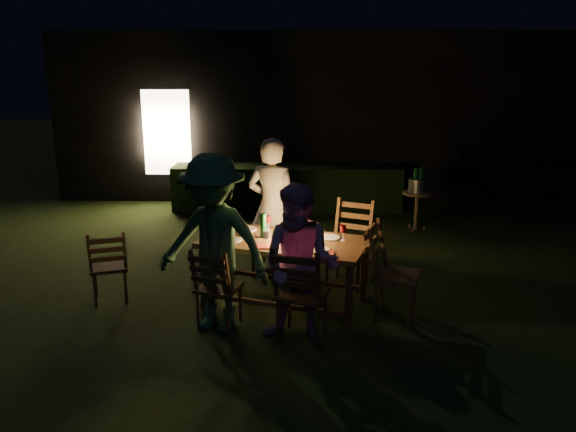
{
  "coord_description": "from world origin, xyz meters",
  "views": [
    {
      "loc": [
        -0.2,
        -6.44,
        2.66
      ],
      "look_at": [
        -0.37,
        -0.28,
        0.96
      ],
      "focal_mm": 35.0,
      "sensor_mm": 36.0,
      "label": 1
    }
  ],
  "objects_px": {
    "side_table": "(417,197)",
    "bottle_bucket_a": "(415,183)",
    "chair_end": "(394,290)",
    "chair_spare": "(110,279)",
    "chair_near_right": "(301,310)",
    "ice_bucket": "(418,185)",
    "person_house_side": "(272,207)",
    "chair_far_left": "(271,253)",
    "bottle_bucket_b": "(421,182)",
    "bottle_table": "(263,226)",
    "person_opp_left": "(214,244)",
    "lantern": "(290,225)",
    "person_opp_right": "(300,266)",
    "chair_near_left": "(218,301)",
    "chair_far_right": "(348,259)",
    "dining_table": "(284,246)"
  },
  "relations": [
    {
      "from": "dining_table",
      "to": "bottle_bucket_b",
      "type": "height_order",
      "value": "bottle_bucket_b"
    },
    {
      "from": "dining_table",
      "to": "person_opp_left",
      "type": "xyz_separation_m",
      "value": [
        -0.68,
        -0.65,
        0.23
      ]
    },
    {
      "from": "side_table",
      "to": "ice_bucket",
      "type": "height_order",
      "value": "ice_bucket"
    },
    {
      "from": "side_table",
      "to": "chair_near_right",
      "type": "bearing_deg",
      "value": -115.89
    },
    {
      "from": "chair_near_left",
      "to": "chair_spare",
      "type": "relative_size",
      "value": 1.0
    },
    {
      "from": "chair_far_right",
      "to": "side_table",
      "type": "bearing_deg",
      "value": -95.32
    },
    {
      "from": "bottle_table",
      "to": "side_table",
      "type": "bearing_deg",
      "value": 51.4
    },
    {
      "from": "dining_table",
      "to": "chair_near_right",
      "type": "distance_m",
      "value": 0.96
    },
    {
      "from": "dining_table",
      "to": "chair_far_right",
      "type": "bearing_deg",
      "value": 54.43
    },
    {
      "from": "dining_table",
      "to": "chair_near_right",
      "type": "height_order",
      "value": "chair_near_right"
    },
    {
      "from": "side_table",
      "to": "person_opp_right",
      "type": "bearing_deg",
      "value": -115.8
    },
    {
      "from": "chair_far_left",
      "to": "person_opp_right",
      "type": "relative_size",
      "value": 0.62
    },
    {
      "from": "person_opp_left",
      "to": "bottle_table",
      "type": "distance_m",
      "value": 0.84
    },
    {
      "from": "side_table",
      "to": "bottle_bucket_a",
      "type": "distance_m",
      "value": 0.24
    },
    {
      "from": "person_house_side",
      "to": "bottle_bucket_b",
      "type": "bearing_deg",
      "value": -120.27
    },
    {
      "from": "side_table",
      "to": "bottle_bucket_b",
      "type": "height_order",
      "value": "bottle_bucket_b"
    },
    {
      "from": "chair_near_right",
      "to": "ice_bucket",
      "type": "xyz_separation_m",
      "value": [
        1.85,
        3.8,
        0.43
      ]
    },
    {
      "from": "chair_near_left",
      "to": "chair_far_right",
      "type": "bearing_deg",
      "value": 56.16
    },
    {
      "from": "chair_far_right",
      "to": "side_table",
      "type": "relative_size",
      "value": 1.69
    },
    {
      "from": "chair_spare",
      "to": "person_opp_right",
      "type": "distance_m",
      "value": 2.4
    },
    {
      "from": "chair_near_left",
      "to": "chair_far_left",
      "type": "bearing_deg",
      "value": 89.2
    },
    {
      "from": "chair_far_left",
      "to": "chair_end",
      "type": "relative_size",
      "value": 0.91
    },
    {
      "from": "dining_table",
      "to": "side_table",
      "type": "height_order",
      "value": "dining_table"
    },
    {
      "from": "person_opp_left",
      "to": "side_table",
      "type": "height_order",
      "value": "person_opp_left"
    },
    {
      "from": "lantern",
      "to": "ice_bucket",
      "type": "bearing_deg",
      "value": 55.69
    },
    {
      "from": "chair_spare",
      "to": "ice_bucket",
      "type": "distance_m",
      "value": 5.01
    },
    {
      "from": "chair_near_left",
      "to": "chair_near_right",
      "type": "relative_size",
      "value": 0.87
    },
    {
      "from": "chair_spare",
      "to": "bottle_table",
      "type": "xyz_separation_m",
      "value": [
        1.75,
        0.09,
        0.62
      ]
    },
    {
      "from": "chair_near_left",
      "to": "lantern",
      "type": "distance_m",
      "value": 1.15
    },
    {
      "from": "person_house_side",
      "to": "lantern",
      "type": "xyz_separation_m",
      "value": [
        0.24,
        -0.89,
        0.03
      ]
    },
    {
      "from": "chair_spare",
      "to": "bottle_bucket_a",
      "type": "distance_m",
      "value": 4.95
    },
    {
      "from": "chair_near_left",
      "to": "person_house_side",
      "type": "height_order",
      "value": "person_house_side"
    },
    {
      "from": "person_house_side",
      "to": "side_table",
      "type": "xyz_separation_m",
      "value": [
        2.22,
        2.01,
        -0.33
      ]
    },
    {
      "from": "chair_end",
      "to": "bottle_bucket_a",
      "type": "height_order",
      "value": "chair_end"
    },
    {
      "from": "chair_end",
      "to": "bottle_table",
      "type": "relative_size",
      "value": 3.82
    },
    {
      "from": "bottle_bucket_a",
      "to": "chair_near_left",
      "type": "bearing_deg",
      "value": -127.25
    },
    {
      "from": "person_house_side",
      "to": "lantern",
      "type": "height_order",
      "value": "person_house_side"
    },
    {
      "from": "chair_near_right",
      "to": "ice_bucket",
      "type": "bearing_deg",
      "value": 80.71
    },
    {
      "from": "chair_far_right",
      "to": "bottle_table",
      "type": "relative_size",
      "value": 3.81
    },
    {
      "from": "chair_far_right",
      "to": "person_house_side",
      "type": "xyz_separation_m",
      "value": [
        -0.94,
        0.35,
        0.56
      ]
    },
    {
      "from": "chair_end",
      "to": "chair_spare",
      "type": "xyz_separation_m",
      "value": [
        -3.16,
        0.36,
        -0.05
      ]
    },
    {
      "from": "chair_spare",
      "to": "bottle_bucket_b",
      "type": "distance_m",
      "value": 5.08
    },
    {
      "from": "chair_far_left",
      "to": "bottle_bucket_b",
      "type": "xyz_separation_m",
      "value": [
        2.29,
        2.1,
        0.5
      ]
    },
    {
      "from": "bottle_bucket_a",
      "to": "ice_bucket",
      "type": "bearing_deg",
      "value": 38.66
    },
    {
      "from": "person_opp_right",
      "to": "bottle_bucket_b",
      "type": "distance_m",
      "value": 4.33
    },
    {
      "from": "lantern",
      "to": "chair_near_right",
      "type": "bearing_deg",
      "value": -81.64
    },
    {
      "from": "person_house_side",
      "to": "chair_spare",
      "type": "bearing_deg",
      "value": 44.93
    },
    {
      "from": "bottle_table",
      "to": "chair_far_right",
      "type": "bearing_deg",
      "value": 26.29
    },
    {
      "from": "chair_end",
      "to": "bottle_table",
      "type": "height_order",
      "value": "chair_end"
    },
    {
      "from": "chair_far_right",
      "to": "person_opp_left",
      "type": "xyz_separation_m",
      "value": [
        -1.44,
        -1.21,
        0.58
      ]
    }
  ]
}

